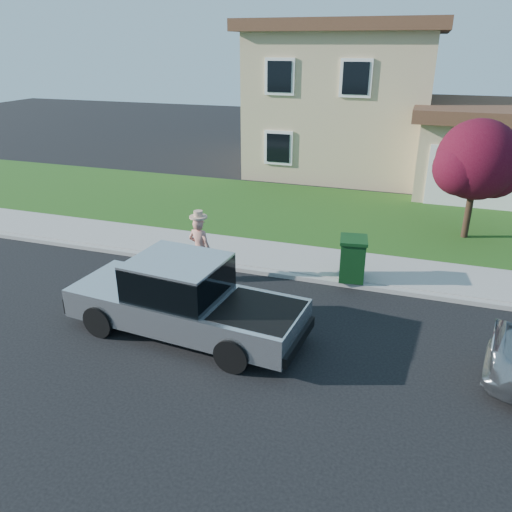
{
  "coord_description": "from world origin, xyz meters",
  "views": [
    {
      "loc": [
        3.97,
        -9.04,
        5.91
      ],
      "look_at": [
        0.46,
        1.39,
        1.2
      ],
      "focal_mm": 35.0,
      "sensor_mm": 36.0,
      "label": 1
    }
  ],
  "objects": [
    {
      "name": "ground",
      "position": [
        0.0,
        0.0,
        0.0
      ],
      "size": [
        80.0,
        80.0,
        0.0
      ],
      "primitive_type": "plane",
      "color": "black",
      "rests_on": "ground"
    },
    {
      "name": "curb",
      "position": [
        1.0,
        2.9,
        0.06
      ],
      "size": [
        40.0,
        0.2,
        0.12
      ],
      "primitive_type": "cube",
      "color": "gray",
      "rests_on": "ground"
    },
    {
      "name": "sidewalk",
      "position": [
        1.0,
        4.0,
        0.07
      ],
      "size": [
        40.0,
        2.0,
        0.15
      ],
      "primitive_type": "cube",
      "color": "gray",
      "rests_on": "ground"
    },
    {
      "name": "lawn",
      "position": [
        1.0,
        8.5,
        0.05
      ],
      "size": [
        40.0,
        7.0,
        0.1
      ],
      "primitive_type": "cube",
      "color": "#194213",
      "rests_on": "ground"
    },
    {
      "name": "house",
      "position": [
        1.31,
        16.38,
        3.17
      ],
      "size": [
        14.0,
        11.3,
        6.85
      ],
      "color": "tan",
      "rests_on": "ground"
    },
    {
      "name": "pickup_truck",
      "position": [
        -0.52,
        -0.53,
        0.81
      ],
      "size": [
        5.44,
        2.28,
        1.74
      ],
      "rotation": [
        0.0,
        0.0,
        -0.09
      ],
      "color": "black",
      "rests_on": "ground"
    },
    {
      "name": "woman",
      "position": [
        -1.35,
        2.09,
        0.92
      ],
      "size": [
        0.69,
        0.5,
        1.94
      ],
      "rotation": [
        0.0,
        0.0,
        3.01
      ],
      "color": "tan",
      "rests_on": "ground"
    },
    {
      "name": "ornamental_tree",
      "position": [
        5.6,
        7.51,
        2.5
      ],
      "size": [
        2.74,
        2.47,
        3.76
      ],
      "color": "black",
      "rests_on": "lawn"
    },
    {
      "name": "trash_bin",
      "position": [
        2.55,
        3.1,
        0.73
      ],
      "size": [
        0.81,
        0.89,
        1.14
      ],
      "rotation": [
        0.0,
        0.0,
        0.15
      ],
      "color": "#0E3313",
      "rests_on": "sidewalk"
    }
  ]
}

